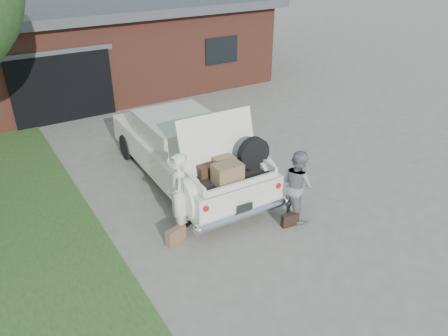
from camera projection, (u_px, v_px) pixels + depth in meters
ground at (239, 225)px, 9.30m from camera, size 90.00×90.00×0.00m
house at (102, 42)px, 17.56m from camera, size 12.80×7.80×3.30m
sedan at (187, 150)px, 10.72m from camera, size 2.26×5.46×2.21m
woman_left at (178, 195)px, 8.63m from camera, size 0.64×0.77×1.80m
woman_right at (298, 185)px, 9.19m from camera, size 0.65×0.81×1.59m
suitcase_left at (176, 236)px, 8.68m from camera, size 0.46×0.27×0.34m
suitcase_right at (290, 220)px, 9.20m from camera, size 0.39×0.18×0.29m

